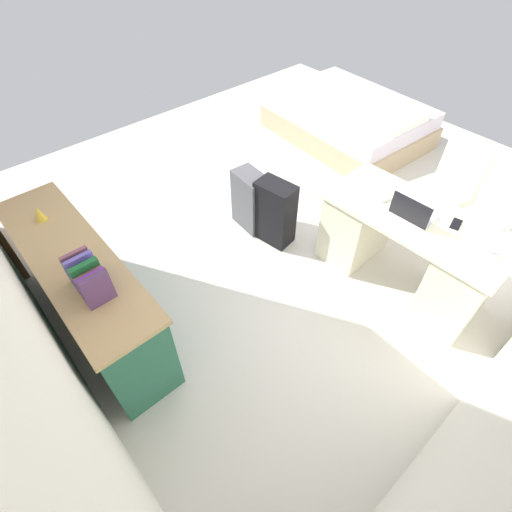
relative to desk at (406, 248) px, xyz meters
name	(u,v)px	position (x,y,z in m)	size (l,w,h in m)	color
ground_plane	(305,221)	(1.07, 0.03, -0.38)	(6.08, 6.08, 0.00)	beige
desk	(406,248)	(0.00, 0.00, 0.00)	(1.47, 0.72, 0.73)	beige
office_chair	(441,195)	(0.17, -0.82, 0.04)	(0.56, 0.56, 0.94)	black
credenza	(88,291)	(1.30, 2.19, 0.01)	(1.80, 0.48, 0.79)	#28664C
bed	(349,120)	(1.91, -1.61, -0.14)	(1.97, 1.50, 0.58)	tan
suitcase_black	(275,213)	(1.10, 0.46, -0.06)	(0.36, 0.22, 0.64)	black
suitcase_spare_grey	(251,201)	(1.41, 0.49, -0.08)	(0.36, 0.22, 0.60)	#4C4C51
laptop	(412,213)	(0.03, 0.06, 0.40)	(0.32, 0.23, 0.21)	#B7B7BC
computer_mouse	(385,199)	(0.29, 0.03, 0.36)	(0.06, 0.10, 0.03)	white
cell_phone_near_laptop	(456,224)	(-0.23, -0.13, 0.35)	(0.07, 0.14, 0.01)	black
desk_lamp	(501,223)	(-0.51, -0.02, 0.61)	(0.16, 0.11, 0.34)	silver
book_row	(89,278)	(0.91, 2.19, 0.52)	(0.31, 0.17, 0.24)	#54355F
figurine_small	(39,214)	(1.78, 2.19, 0.47)	(0.08, 0.08, 0.11)	gold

